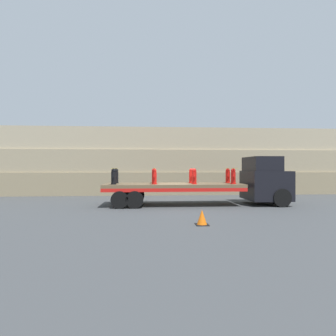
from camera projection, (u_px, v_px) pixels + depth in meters
The scene contains 16 objects.
ground_plane at pixel (173, 205), 15.54m from camera, with size 120.00×120.00×0.00m, color #3F4244.
rock_cliff at pixel (166, 161), 22.55m from camera, with size 60.00×3.30×5.52m.
truck_cab at pixel (266, 181), 15.91m from camera, with size 2.37×2.65×2.88m.
flatbed_trailer at pixel (164, 188), 15.50m from camera, with size 8.09×2.56×1.28m.
fire_hydrant_black_near_0 at pixel (114, 177), 14.77m from camera, with size 0.34×0.51×0.90m.
fire_hydrant_black_far_0 at pixel (116, 176), 15.85m from camera, with size 0.34×0.51×0.90m.
fire_hydrant_red_near_1 at pixel (154, 177), 14.92m from camera, with size 0.34×0.51×0.90m.
fire_hydrant_red_far_1 at pixel (154, 176), 16.00m from camera, with size 0.34×0.51×0.90m.
fire_hydrant_red_near_2 at pixel (194, 176), 15.07m from camera, with size 0.34×0.51×0.90m.
fire_hydrant_red_far_2 at pixel (191, 176), 16.15m from camera, with size 0.34×0.51×0.90m.
fire_hydrant_red_near_3 at pixel (233, 176), 15.22m from camera, with size 0.34×0.51×0.90m.
fire_hydrant_red_far_3 at pixel (228, 176), 16.30m from camera, with size 0.34×0.51×0.90m.
cargo_strap_rear at pixel (115, 168), 15.31m from camera, with size 0.05×2.66×0.01m.
cargo_strap_middle at pixel (154, 168), 15.46m from camera, with size 0.05×2.66×0.01m.
cargo_strap_front at pixel (230, 168), 15.76m from camera, with size 0.05×2.66×0.01m.
traffic_cone at pixel (202, 217), 10.15m from camera, with size 0.50×0.50×0.59m.
Camera 1 is at (-1.35, -15.48, 2.22)m, focal length 28.00 mm.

